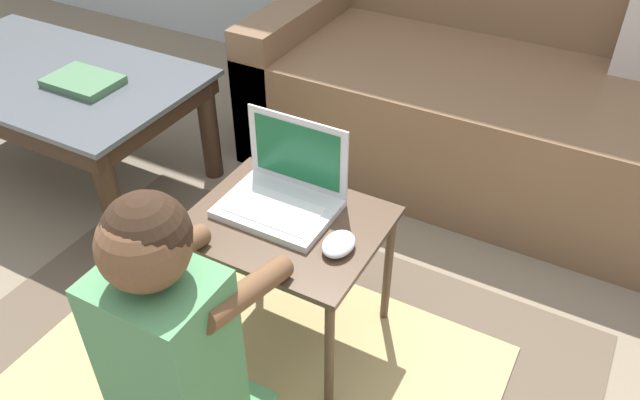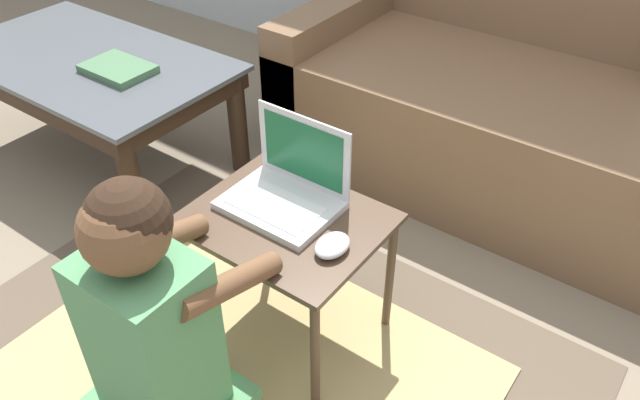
{
  "view_description": "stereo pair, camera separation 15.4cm",
  "coord_description": "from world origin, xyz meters",
  "px_view_note": "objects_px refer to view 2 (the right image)",
  "views": [
    {
      "loc": [
        0.52,
        -0.94,
        1.42
      ],
      "look_at": [
        -0.07,
        0.13,
        0.48
      ],
      "focal_mm": 35.0,
      "sensor_mm": 36.0,
      "label": 1
    },
    {
      "loc": [
        0.65,
        -0.86,
        1.42
      ],
      "look_at": [
        -0.07,
        0.13,
        0.48
      ],
      "focal_mm": 35.0,
      "sensor_mm": 36.0,
      "label": 2
    }
  ],
  "objects_px": {
    "couch": "(538,109)",
    "book_on_table": "(118,69)",
    "laptop": "(286,192)",
    "coffee_table": "(90,73)",
    "person_seated": "(155,340)",
    "laptop_desk": "(287,235)",
    "computer_mouse": "(332,245)"
  },
  "relations": [
    {
      "from": "laptop",
      "to": "book_on_table",
      "type": "height_order",
      "value": "laptop"
    },
    {
      "from": "laptop",
      "to": "coffee_table",
      "type": "bearing_deg",
      "value": 168.33
    },
    {
      "from": "computer_mouse",
      "to": "book_on_table",
      "type": "bearing_deg",
      "value": 165.16
    },
    {
      "from": "person_seated",
      "to": "book_on_table",
      "type": "relative_size",
      "value": 3.19
    },
    {
      "from": "laptop_desk",
      "to": "computer_mouse",
      "type": "xyz_separation_m",
      "value": [
        0.17,
        -0.03,
        0.07
      ]
    },
    {
      "from": "couch",
      "to": "laptop_desk",
      "type": "xyz_separation_m",
      "value": [
        -0.26,
        -1.14,
        0.06
      ]
    },
    {
      "from": "couch",
      "to": "person_seated",
      "type": "bearing_deg",
      "value": -100.17
    },
    {
      "from": "coffee_table",
      "to": "book_on_table",
      "type": "relative_size",
      "value": 4.52
    },
    {
      "from": "coffee_table",
      "to": "book_on_table",
      "type": "distance_m",
      "value": 0.21
    },
    {
      "from": "person_seated",
      "to": "coffee_table",
      "type": "bearing_deg",
      "value": 147.89
    },
    {
      "from": "book_on_table",
      "to": "couch",
      "type": "bearing_deg",
      "value": 35.58
    },
    {
      "from": "computer_mouse",
      "to": "laptop",
      "type": "bearing_deg",
      "value": 158.74
    },
    {
      "from": "laptop_desk",
      "to": "computer_mouse",
      "type": "distance_m",
      "value": 0.18
    },
    {
      "from": "coffee_table",
      "to": "book_on_table",
      "type": "xyz_separation_m",
      "value": [
        0.2,
        -0.01,
        0.08
      ]
    },
    {
      "from": "couch",
      "to": "computer_mouse",
      "type": "bearing_deg",
      "value": -94.49
    },
    {
      "from": "computer_mouse",
      "to": "laptop_desk",
      "type": "bearing_deg",
      "value": 169.61
    },
    {
      "from": "laptop_desk",
      "to": "person_seated",
      "type": "distance_m",
      "value": 0.43
    },
    {
      "from": "couch",
      "to": "book_on_table",
      "type": "xyz_separation_m",
      "value": [
        -1.22,
        -0.87,
        0.15
      ]
    },
    {
      "from": "laptop",
      "to": "book_on_table",
      "type": "relative_size",
      "value": 1.2
    },
    {
      "from": "coffee_table",
      "to": "person_seated",
      "type": "bearing_deg",
      "value": -32.11
    },
    {
      "from": "laptop",
      "to": "book_on_table",
      "type": "bearing_deg",
      "value": 166.63
    },
    {
      "from": "laptop_desk",
      "to": "laptop",
      "type": "distance_m",
      "value": 0.11
    },
    {
      "from": "laptop",
      "to": "person_seated",
      "type": "relative_size",
      "value": 0.38
    },
    {
      "from": "laptop",
      "to": "book_on_table",
      "type": "distance_m",
      "value": 0.95
    },
    {
      "from": "person_seated",
      "to": "book_on_table",
      "type": "bearing_deg",
      "value": 143.28
    },
    {
      "from": "laptop_desk",
      "to": "laptop",
      "type": "height_order",
      "value": "laptop"
    },
    {
      "from": "couch",
      "to": "book_on_table",
      "type": "bearing_deg",
      "value": -144.42
    },
    {
      "from": "person_seated",
      "to": "laptop_desk",
      "type": "bearing_deg",
      "value": 86.66
    },
    {
      "from": "coffee_table",
      "to": "laptop",
      "type": "xyz_separation_m",
      "value": [
        1.12,
        -0.23,
        0.08
      ]
    },
    {
      "from": "couch",
      "to": "laptop_desk",
      "type": "relative_size",
      "value": 3.67
    },
    {
      "from": "couch",
      "to": "computer_mouse",
      "type": "distance_m",
      "value": 1.19
    },
    {
      "from": "laptop_desk",
      "to": "book_on_table",
      "type": "distance_m",
      "value": 1.01
    }
  ]
}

